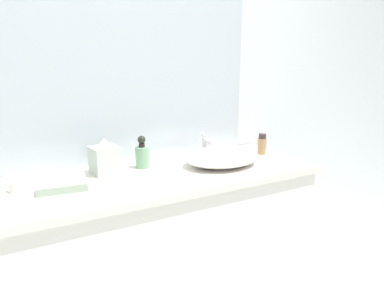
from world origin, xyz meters
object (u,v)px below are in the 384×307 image
at_px(sink_basin, 223,157).
at_px(candle_jar, 17,186).
at_px(folded_hand_towel, 62,184).
at_px(tissue_box, 105,158).
at_px(lotion_bottle, 262,144).
at_px(soap_dispenser, 142,155).

bearing_deg(sink_basin, candle_jar, 175.25).
xyz_separation_m(candle_jar, folded_hand_towel, (0.17, -0.04, -0.00)).
relative_size(tissue_box, folded_hand_towel, 0.87).
bearing_deg(lotion_bottle, tissue_box, 175.46).
relative_size(sink_basin, tissue_box, 2.38).
relative_size(soap_dispenser, candle_jar, 2.61).
distance_m(soap_dispenser, candle_jar, 0.57).
relative_size(sink_basin, soap_dispenser, 2.45).
distance_m(lotion_bottle, candle_jar, 1.28).
bearing_deg(soap_dispenser, candle_jar, -172.65).
xyz_separation_m(sink_basin, folded_hand_towel, (-0.78, 0.04, -0.03)).
xyz_separation_m(soap_dispenser, tissue_box, (-0.18, 0.00, 0.01)).
xyz_separation_m(sink_basin, tissue_box, (-0.57, 0.15, 0.03)).
height_order(sink_basin, lotion_bottle, lotion_bottle).
bearing_deg(candle_jar, tissue_box, 11.11).
height_order(tissue_box, candle_jar, tissue_box).
bearing_deg(candle_jar, lotion_bottle, 0.18).
height_order(soap_dispenser, tissue_box, tissue_box).
bearing_deg(lotion_bottle, folded_hand_towel, -177.68).
bearing_deg(folded_hand_towel, lotion_bottle, 2.32).
height_order(tissue_box, folded_hand_towel, tissue_box).
height_order(sink_basin, soap_dispenser, soap_dispenser).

